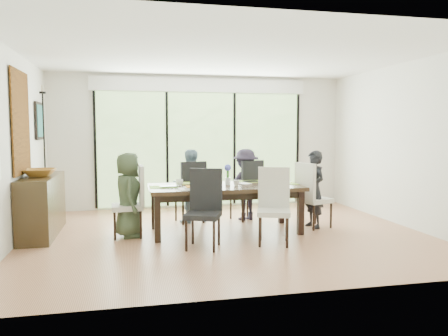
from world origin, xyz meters
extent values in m
cube|color=#97593C|center=(0.00, 0.00, -0.01)|extent=(6.00, 5.00, 0.01)
cube|color=white|center=(0.00, 0.00, 2.71)|extent=(6.00, 5.00, 0.01)
cube|color=silver|center=(0.00, 2.51, 1.35)|extent=(6.00, 0.02, 2.70)
cube|color=beige|center=(0.00, -2.51, 1.35)|extent=(6.00, 0.02, 2.70)
cube|color=beige|center=(-3.01, 0.00, 1.35)|extent=(0.02, 5.00, 2.70)
cube|color=white|center=(3.01, 0.00, 1.35)|extent=(0.02, 5.00, 2.70)
cube|color=#598C3F|center=(0.00, 2.47, 1.20)|extent=(4.20, 0.02, 2.30)
cube|color=white|center=(0.00, 2.46, 2.50)|extent=(4.40, 0.06, 0.28)
cube|color=black|center=(-2.10, 2.46, 1.20)|extent=(0.05, 0.04, 2.30)
cube|color=black|center=(-0.70, 2.46, 1.20)|extent=(0.05, 0.04, 2.30)
cube|color=black|center=(0.70, 2.46, 1.20)|extent=(0.05, 0.04, 2.30)
cube|color=black|center=(2.10, 2.46, 1.20)|extent=(0.05, 0.04, 2.30)
cube|color=brown|center=(0.00, 3.40, -0.05)|extent=(6.00, 1.80, 0.10)
cube|color=brown|center=(0.00, 4.20, 0.55)|extent=(6.00, 0.08, 0.06)
sphere|color=#14380F|center=(-1.80, 5.20, 1.44)|extent=(3.20, 3.20, 3.20)
sphere|color=#14380F|center=(0.40, 5.80, 1.80)|extent=(4.00, 4.00, 4.00)
sphere|color=#14380F|center=(2.20, 5.00, 1.26)|extent=(2.80, 2.80, 2.80)
sphere|color=#14380F|center=(-0.60, 6.50, 1.62)|extent=(3.60, 3.60, 3.60)
cube|color=black|center=(0.01, 0.18, 0.70)|extent=(2.35, 1.08, 0.06)
cube|color=black|center=(0.01, 0.18, 0.62)|extent=(2.15, 0.88, 0.10)
cube|color=black|center=(-1.07, -0.25, 0.34)|extent=(0.09, 0.09, 0.68)
cube|color=black|center=(1.09, -0.25, 0.34)|extent=(0.09, 0.09, 0.68)
cube|color=black|center=(-1.07, 0.61, 0.34)|extent=(0.09, 0.09, 0.68)
cube|color=black|center=(1.09, 0.61, 0.34)|extent=(0.09, 0.09, 0.68)
imported|color=#35432D|center=(-1.47, 0.18, 0.63)|extent=(0.40, 0.61, 1.26)
imported|color=black|center=(1.49, 0.18, 0.63)|extent=(0.48, 0.65, 1.26)
imported|color=#7190A4|center=(-0.44, 1.01, 0.63)|extent=(0.64, 0.45, 1.26)
imported|color=#231D2B|center=(0.56, 1.01, 0.63)|extent=(0.66, 0.49, 1.26)
cube|color=#84C044|center=(-0.94, 0.18, 0.74)|extent=(0.43, 0.31, 0.01)
cube|color=#92BB43|center=(0.96, 0.18, 0.74)|extent=(0.43, 0.31, 0.01)
cube|color=#89A33A|center=(-0.44, 0.58, 0.74)|extent=(0.43, 0.31, 0.01)
cube|color=#97C044|center=(0.56, 0.58, 0.74)|extent=(0.43, 0.31, 0.01)
cube|color=white|center=(-0.54, -0.12, 0.74)|extent=(0.43, 0.31, 0.01)
cube|color=black|center=(-0.34, 0.53, 0.75)|extent=(0.25, 0.18, 0.01)
cube|color=black|center=(0.51, 0.53, 0.74)|extent=(0.23, 0.17, 0.01)
cube|color=white|center=(0.71, 0.13, 0.74)|extent=(0.29, 0.22, 0.00)
cube|color=white|center=(-0.54, -0.12, 0.75)|extent=(0.25, 0.25, 0.02)
cube|color=orange|center=(-0.54, -0.12, 0.77)|extent=(0.20, 0.20, 0.01)
cylinder|color=silver|center=(0.06, 0.23, 0.79)|extent=(0.08, 0.08, 0.12)
cylinder|color=#337226|center=(0.06, 0.23, 0.91)|extent=(0.04, 0.04, 0.16)
sphere|color=#5258CE|center=(0.06, 0.23, 1.01)|extent=(0.11, 0.11, 0.11)
imported|color=silver|center=(-0.84, 0.08, 0.75)|extent=(0.34, 0.23, 0.03)
imported|color=white|center=(-0.69, 0.33, 0.78)|extent=(0.16, 0.16, 0.09)
imported|color=white|center=(0.16, 0.08, 0.78)|extent=(0.14, 0.14, 0.09)
imported|color=white|center=(0.81, 0.28, 0.78)|extent=(0.12, 0.12, 0.09)
imported|color=white|center=(0.26, 0.23, 0.74)|extent=(0.22, 0.26, 0.02)
cube|color=black|center=(-2.76, 0.59, 0.45)|extent=(0.45, 1.60, 0.90)
imported|color=#8F5C1F|center=(-2.76, 0.49, 0.96)|extent=(0.48, 0.48, 0.12)
cylinder|color=black|center=(-2.76, 0.94, 0.92)|extent=(0.10, 0.10, 0.04)
cylinder|color=black|center=(-2.76, 0.94, 1.55)|extent=(0.02, 0.02, 1.25)
cylinder|color=black|center=(-2.76, 0.94, 2.18)|extent=(0.10, 0.10, 0.03)
cylinder|color=silver|center=(-2.76, 0.94, 2.24)|extent=(0.04, 0.04, 0.10)
cube|color=brown|center=(-2.97, 0.40, 1.70)|extent=(0.02, 1.00, 1.50)
cube|color=black|center=(-2.97, 1.70, 1.75)|extent=(0.03, 0.55, 0.65)
cube|color=#1A5352|center=(-2.95, 1.70, 1.75)|extent=(0.01, 0.45, 0.55)
camera|label=1|loc=(-1.44, -6.40, 1.60)|focal=35.00mm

